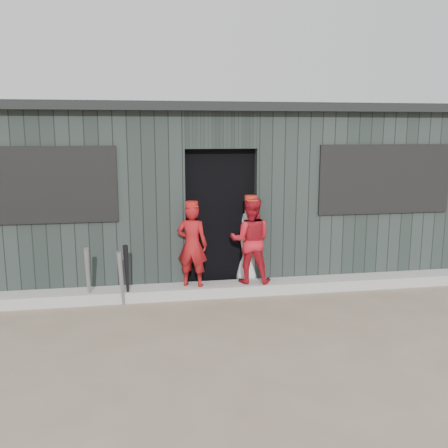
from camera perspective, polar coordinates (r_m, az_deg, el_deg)
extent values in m
plane|color=#72614E|center=(5.35, 3.37, -14.18)|extent=(80.00, 80.00, 0.00)
cube|color=#9C9C97|center=(6.99, -0.03, -7.45)|extent=(8.00, 0.36, 0.15)
cone|color=gray|center=(6.66, -15.28, -5.79)|extent=(0.09, 0.33, 0.81)
cone|color=gray|center=(6.57, -11.66, -6.14)|extent=(0.11, 0.19, 0.75)
cone|color=black|center=(6.63, -11.04, -5.65)|extent=(0.08, 0.24, 0.81)
imported|color=maroon|center=(6.76, -3.66, -2.41)|extent=(0.49, 0.40, 1.14)
imported|color=red|center=(6.92, 3.04, -1.86)|extent=(0.67, 0.58, 1.20)
imported|color=silver|center=(7.27, 2.96, -2.82)|extent=(0.59, 0.42, 1.11)
cube|color=black|center=(8.37, -1.98, 3.47)|extent=(7.60, 2.70, 2.20)
cube|color=#272F2D|center=(6.99, -18.95, 1.88)|extent=(3.50, 0.20, 2.50)
cube|color=#2B3331|center=(7.68, 16.41, 2.77)|extent=(3.50, 0.20, 2.50)
cube|color=#252D2A|center=(6.92, -0.43, 10.69)|extent=(1.00, 0.20, 0.50)
cube|color=#272E2B|center=(9.69, 21.58, 4.01)|extent=(0.20, 3.00, 2.50)
cube|color=#2A322F|center=(9.74, -3.11, 4.77)|extent=(8.00, 0.20, 2.50)
cube|color=black|center=(8.31, -2.04, 12.82)|extent=(8.30, 3.30, 0.12)
cube|color=black|center=(6.86, -20.49, 4.16)|extent=(2.00, 0.04, 1.00)
cube|color=black|center=(7.61, 17.94, 4.89)|extent=(2.00, 0.04, 1.00)
cube|color=black|center=(7.33, -4.01, 3.61)|extent=(0.23, 0.23, 0.88)
cube|color=black|center=(7.37, 0.17, 3.28)|extent=(0.20, 0.16, 0.80)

